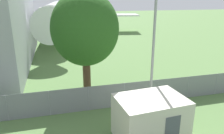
% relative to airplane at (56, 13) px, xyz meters
% --- Properties ---
extents(perimeter_fence, '(56.07, 0.07, 1.74)m').
position_rel_airplane_xyz_m(perimeter_fence, '(1.14, -34.82, -3.39)').
color(perimeter_fence, gray).
rests_on(perimeter_fence, ground).
extents(airplane, '(36.44, 45.11, 13.08)m').
position_rel_airplane_xyz_m(airplane, '(0.00, 0.00, 0.00)').
color(airplane, white).
rests_on(airplane, ground).
extents(portable_cabin, '(3.74, 2.80, 2.42)m').
position_rel_airplane_xyz_m(portable_cabin, '(3.85, -38.77, -3.05)').
color(portable_cabin, beige).
rests_on(portable_cabin, ground).
extents(tree_left_of_cabin, '(4.74, 4.74, 7.94)m').
position_rel_airplane_xyz_m(tree_left_of_cabin, '(1.34, -32.98, 1.04)').
color(tree_left_of_cabin, '#4C3823').
rests_on(tree_left_of_cabin, ground).
extents(light_mast, '(0.44, 0.44, 9.33)m').
position_rel_airplane_xyz_m(light_mast, '(5.09, -36.11, 1.32)').
color(light_mast, '#99999E').
rests_on(light_mast, ground).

